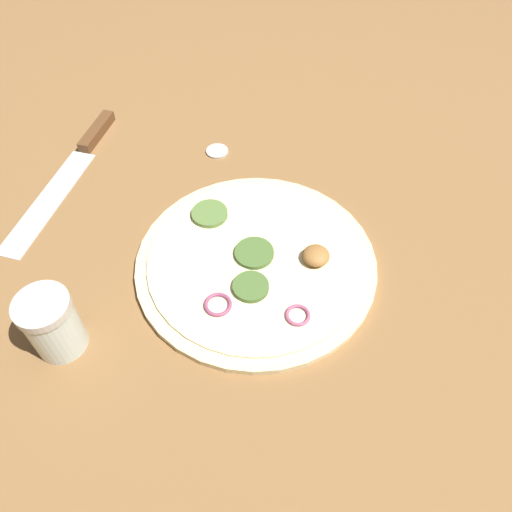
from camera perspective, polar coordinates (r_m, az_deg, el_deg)
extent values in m
plane|color=brown|center=(0.71, 0.00, -1.01)|extent=(3.00, 3.00, 0.00)
cylinder|color=beige|center=(0.71, 0.00, -0.76)|extent=(0.34, 0.34, 0.01)
cylinder|color=beige|center=(0.70, 0.00, -0.41)|extent=(0.31, 0.31, 0.00)
cylinder|color=#47662D|center=(0.67, -0.61, -3.54)|extent=(0.05, 0.05, 0.01)
cylinder|color=#47662D|center=(0.70, -0.21, 0.35)|extent=(0.06, 0.06, 0.01)
ellipsoid|color=#996633|center=(0.70, 6.88, 0.05)|extent=(0.04, 0.04, 0.02)
torus|color=#A34C70|center=(0.65, 4.80, -6.75)|extent=(0.03, 0.03, 0.00)
cylinder|color=#567538|center=(0.75, -5.32, 4.84)|extent=(0.05, 0.05, 0.01)
torus|color=#934266|center=(0.65, -4.37, -5.55)|extent=(0.04, 0.04, 0.01)
cube|color=silver|center=(0.86, -22.59, 5.89)|extent=(0.08, 0.24, 0.00)
cube|color=brown|center=(0.96, -17.74, 13.41)|extent=(0.03, 0.10, 0.02)
cylinder|color=silver|center=(0.66, -22.09, -7.51)|extent=(0.06, 0.06, 0.08)
cylinder|color=beige|center=(0.62, -23.33, -5.32)|extent=(0.07, 0.07, 0.01)
cylinder|color=beige|center=(0.88, -4.47, 11.95)|extent=(0.04, 0.04, 0.01)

